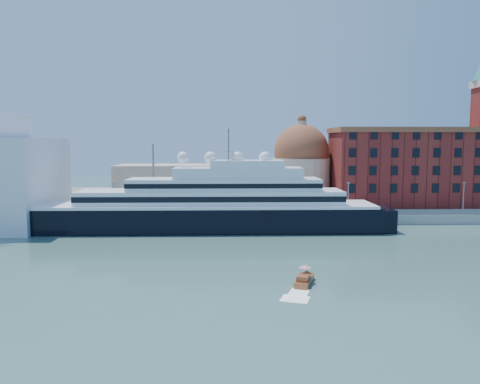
{
  "coord_description": "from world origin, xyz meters",
  "views": [
    {
      "loc": [
        -0.89,
        -87.3,
        21.05
      ],
      "look_at": [
        1.86,
        18.0,
        9.73
      ],
      "focal_mm": 35.0,
      "sensor_mm": 36.0,
      "label": 1
    }
  ],
  "objects": [
    {
      "name": "superyacht",
      "position": [
        -9.71,
        23.0,
        4.87
      ],
      "size": [
        94.39,
        13.09,
        28.21
      ],
      "color": "black",
      "rests_on": "ground"
    },
    {
      "name": "ground",
      "position": [
        0.0,
        0.0,
        0.0
      ],
      "size": [
        400.0,
        400.0,
        0.0
      ],
      "primitive_type": "plane",
      "color": "#375F55",
      "rests_on": "ground"
    },
    {
      "name": "church",
      "position": [
        6.39,
        57.72,
        10.91
      ],
      "size": [
        66.0,
        18.0,
        25.5
      ],
      "color": "beige",
      "rests_on": "land"
    },
    {
      "name": "service_barge",
      "position": [
        -50.54,
        22.93,
        0.67
      ],
      "size": [
        10.65,
        4.24,
        2.35
      ],
      "rotation": [
        0.0,
        0.0,
        0.07
      ],
      "color": "white",
      "rests_on": "ground"
    },
    {
      "name": "quay",
      "position": [
        0.0,
        34.0,
        1.25
      ],
      "size": [
        180.0,
        10.0,
        2.5
      ],
      "primitive_type": "cube",
      "color": "gray",
      "rests_on": "ground"
    },
    {
      "name": "warehouse",
      "position": [
        52.0,
        52.0,
        13.79
      ],
      "size": [
        43.0,
        19.0,
        23.25
      ],
      "color": "maroon",
      "rests_on": "land"
    },
    {
      "name": "lamp_posts",
      "position": [
        -12.67,
        32.27,
        9.84
      ],
      "size": [
        120.8,
        2.4,
        18.0
      ],
      "color": "slate",
      "rests_on": "quay"
    },
    {
      "name": "land",
      "position": [
        0.0,
        75.0,
        1.0
      ],
      "size": [
        260.0,
        72.0,
        2.0
      ],
      "primitive_type": "cube",
      "color": "slate",
      "rests_on": "ground"
    },
    {
      "name": "water_taxi",
      "position": [
        10.41,
        -19.99,
        0.7
      ],
      "size": [
        3.95,
        6.44,
        2.9
      ],
      "rotation": [
        0.0,
        0.0,
        -0.34
      ],
      "color": "brown",
      "rests_on": "ground"
    },
    {
      "name": "quay_fence",
      "position": [
        0.0,
        29.5,
        3.1
      ],
      "size": [
        180.0,
        0.1,
        1.2
      ],
      "primitive_type": "cube",
      "color": "slate",
      "rests_on": "quay"
    }
  ]
}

